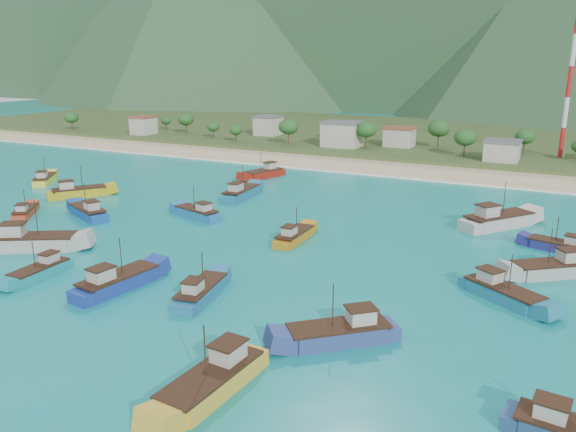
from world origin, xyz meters
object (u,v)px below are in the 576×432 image
at_px(boat_17, 553,269).
at_px(boat_26, 497,221).
at_px(boat_3, 201,293).
at_px(boat_10, 25,213).
at_px(boat_18, 560,247).
at_px(boat_24, 241,194).
at_px(boat_5, 197,214).
at_px(boat_20, 294,237).
at_px(boat_1, 78,193).
at_px(boat_8, 117,283).
at_px(boat_31, 88,213).
at_px(radio_tower, 572,66).
at_px(boat_27, 502,294).
at_px(boat_21, 341,334).
at_px(boat_16, 40,272).
at_px(boat_0, 213,382).
at_px(boat_2, 32,243).
at_px(boat_29, 45,180).
at_px(boat_7, 264,174).

distance_m(boat_17, boat_26, 21.53).
distance_m(boat_3, boat_10, 51.38).
height_order(boat_18, boat_24, boat_24).
distance_m(boat_5, boat_10, 30.95).
xyz_separation_m(boat_5, boat_20, (21.24, -4.39, -0.04)).
xyz_separation_m(boat_1, boat_5, (30.66, -1.74, -0.18)).
relative_size(boat_8, boat_17, 1.06).
height_order(boat_18, boat_31, boat_31).
relative_size(boat_5, boat_17, 0.93).
distance_m(radio_tower, boat_27, 104.52).
xyz_separation_m(boat_18, boat_26, (-9.73, 8.48, 0.48)).
distance_m(radio_tower, boat_21, 122.85).
relative_size(boat_17, boat_26, 0.83).
bearing_deg(radio_tower, boat_26, -95.76).
distance_m(boat_1, boat_20, 52.27).
relative_size(boat_16, boat_20, 0.94).
xyz_separation_m(boat_0, boat_3, (-12.17, 15.34, -0.20)).
bearing_deg(boat_3, boat_26, 49.14).
relative_size(boat_2, boat_20, 1.39).
bearing_deg(boat_20, boat_29, 168.91).
relative_size(boat_0, boat_10, 1.42).
bearing_deg(boat_29, boat_1, -55.63).
xyz_separation_m(boat_0, boat_27, (19.33, 30.65, -0.14)).
bearing_deg(boat_5, boat_2, 171.16).
height_order(boat_21, boat_29, boat_21).
relative_size(boat_0, boat_3, 1.17).
relative_size(boat_26, boat_31, 1.19).
relative_size(boat_16, boat_17, 0.82).
height_order(radio_tower, boat_20, radio_tower).
distance_m(boat_29, boat_31, 34.40).
bearing_deg(radio_tower, boat_10, -129.45).
bearing_deg(boat_10, boat_3, -53.99).
xyz_separation_m(radio_tower, boat_29, (-102.91, -80.34, -24.58)).
height_order(boat_0, boat_16, boat_0).
bearing_deg(boat_8, boat_21, 7.49).
height_order(boat_8, boat_24, boat_24).
xyz_separation_m(boat_2, boat_8, (21.70, -5.70, -0.19)).
bearing_deg(boat_2, boat_31, 169.13).
relative_size(radio_tower, boat_27, 4.50).
relative_size(boat_18, boat_31, 0.85).
distance_m(boat_3, boat_17, 45.00).
distance_m(boat_17, boat_20, 36.20).
xyz_separation_m(radio_tower, boat_3, (-34.42, -116.87, -24.61)).
bearing_deg(boat_18, boat_17, -167.28).
bearing_deg(boat_21, boat_2, 41.83).
height_order(boat_17, boat_24, boat_24).
bearing_deg(boat_20, boat_3, -91.71).
height_order(boat_26, boat_29, boat_26).
xyz_separation_m(boat_0, boat_16, (-34.63, 11.75, -0.30)).
height_order(boat_7, boat_26, boat_26).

